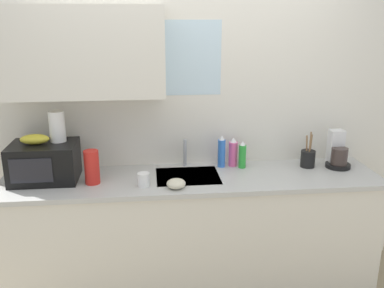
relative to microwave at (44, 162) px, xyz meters
The scene contains 14 objects.
kitchen_wall_assembly 0.99m from the microwave, 16.13° to the left, with size 3.53×0.42×2.50m.
counter_unit 1.20m from the microwave, ahead, with size 2.76×0.63×0.90m.
sink_faucet 1.03m from the microwave, 10.67° to the left, with size 0.03×0.03×0.21m, color #B2B5BA.
microwave is the anchor object (origin of this frame).
banana_bunch 0.18m from the microwave, behind, with size 0.20×0.11×0.07m, color gold.
paper_towel_roll 0.27m from the microwave, 27.17° to the left, with size 0.11×0.11×0.22m, color white.
coffee_maker 2.19m from the microwave, ahead, with size 0.19×0.21×0.28m.
dish_soap_bottle_blue 1.30m from the microwave, ahead, with size 0.06×0.06×0.25m.
dish_soap_bottle_pink 1.40m from the microwave, ahead, with size 0.07×0.07×0.23m.
dish_soap_bottle_green 1.46m from the microwave, ahead, with size 0.06×0.06×0.22m.
cereal_canister 0.35m from the microwave, 16.13° to the right, with size 0.10×0.10×0.24m, color red.
mug_white 0.73m from the microwave, 15.14° to the right, with size 0.08×0.08×0.10m, color white.
utensil_crock 1.96m from the microwave, ahead, with size 0.11×0.11×0.29m.
small_bowl 0.96m from the microwave, 15.16° to the right, with size 0.13×0.13×0.07m, color beige.
Camera 1 is at (-0.31, -2.88, 2.03)m, focal length 39.74 mm.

